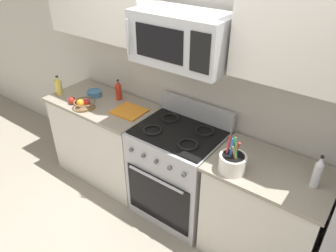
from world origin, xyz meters
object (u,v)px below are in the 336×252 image
Objects in this scene: bottle_vinegar at (318,172)px; bottle_oil at (59,86)px; cutting_board at (130,111)px; range_oven at (178,172)px; bottle_hot_sauce at (119,90)px; utensil_crock at (232,162)px; microwave at (183,38)px; prep_bowl at (95,93)px; apple_loose at (72,100)px; fruit_basket at (84,104)px.

bottle_vinegar is 2.58m from bottle_oil.
cutting_board is 1.41× the size of bottle_oil.
bottle_hot_sauce is at bearing 169.80° from range_oven.
utensil_crock reaches higher than cutting_board.
prep_bowl is at bearing 178.56° from microwave.
prep_bowl is (-0.53, 0.04, 0.02)m from cutting_board.
bottle_vinegar is (1.72, -0.01, 0.11)m from cutting_board.
range_oven is at bearing -10.20° from bottle_hot_sauce.
bottle_oil is 0.66m from bottle_hot_sauce.
microwave is at bearing 160.30° from utensil_crock.
apple_loose is 0.30m from bottle_oil.
utensil_crock is 1.09× the size of cutting_board.
microwave is 3.66× the size of bottle_oil.
microwave reaches higher than apple_loose.
range_oven is at bearing -89.96° from microwave.
utensil_crock is (0.60, -0.19, 0.51)m from range_oven.
apple_loose is at bearing -159.61° from cutting_board.
microwave is 1.33m from bottle_vinegar.
apple_loose is 0.35× the size of bottle_hot_sauce.
bottle_hot_sauce is at bearing 166.76° from utensil_crock.
apple_loose is at bearing -179.71° from utensil_crock.
bottle_oil is 0.39m from prep_bowl.
range_oven is 0.74m from cutting_board.
cutting_board is (0.41, 0.20, -0.04)m from fruit_basket.
fruit_basket reaches higher than cutting_board.
cutting_board is at bearing -27.43° from bottle_hot_sauce.
bottle_vinegar is at bearing -1.21° from microwave.
prep_bowl is at bearing 177.20° from range_oven.
cutting_board is at bearing -4.28° from prep_bowl.
utensil_crock is 1.50m from bottle_hot_sauce.
fruit_basket reaches higher than prep_bowl.
utensil_crock is 2.04× the size of prep_bowl.
utensil_crock is at bearing -1.54° from bottle_oil.
utensil_crock reaches higher than bottle_oil.
utensil_crock is 1.46× the size of bottle_hot_sauce.
range_oven is 1.12m from fruit_basket.
microwave reaches higher than bottle_oil.
cutting_board is (-0.59, 0.02, 0.44)m from range_oven.
apple_loose is 0.47m from bottle_hot_sauce.
prep_bowl is (-2.24, 0.05, -0.09)m from bottle_vinegar.
microwave is at bearing 178.79° from bottle_vinegar.
range_oven is 1.55m from bottle_oil.
range_oven is 7.03× the size of prep_bowl.
prep_bowl is at bearing 79.75° from apple_loose.
range_oven is 1.26m from bottle_vinegar.
cutting_board is 1.87× the size of prep_bowl.
range_oven reaches higher than apple_loose.
utensil_crock is 4.16× the size of apple_loose.
fruit_basket is at bearing -63.48° from prep_bowl.
microwave reaches higher than prep_bowl.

